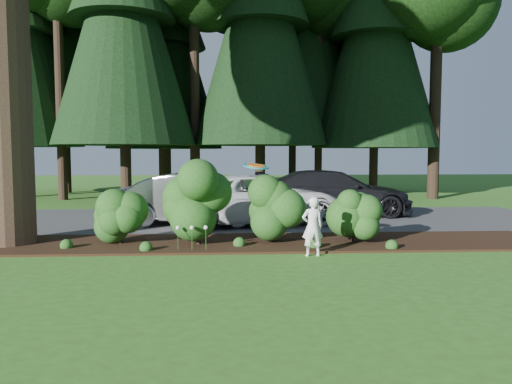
{
  "coord_description": "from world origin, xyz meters",
  "views": [
    {
      "loc": [
        0.47,
        -8.3,
        2.13
      ],
      "look_at": [
        1.07,
        2.21,
        1.3
      ],
      "focal_mm": 35.0,
      "sensor_mm": 36.0,
      "label": 1
    }
  ],
  "objects": [
    {
      "name": "lily_cluster",
      "position": [
        -0.3,
        2.4,
        0.5
      ],
      "size": [
        0.69,
        0.09,
        0.57
      ],
      "color": "#1A4615",
      "rests_on": "ground"
    },
    {
      "name": "mulch_bed",
      "position": [
        0.0,
        3.25,
        0.03
      ],
      "size": [
        16.0,
        2.5,
        0.05
      ],
      "primitive_type": "cube",
      "color": "black",
      "rests_on": "ground"
    },
    {
      "name": "driveway",
      "position": [
        0.0,
        7.5,
        0.01
      ],
      "size": [
        22.0,
        6.0,
        0.03
      ],
      "primitive_type": "cube",
      "color": "#38383A",
      "rests_on": "ground"
    },
    {
      "name": "shrub_row",
      "position": [
        0.77,
        3.14,
        0.81
      ],
      "size": [
        6.53,
        1.6,
        1.61
      ],
      "color": "#1A4615",
      "rests_on": "ground"
    },
    {
      "name": "frisbee",
      "position": [
        1.05,
        1.78,
        1.86
      ],
      "size": [
        0.54,
        0.53,
        0.16
      ],
      "color": "teal",
      "rests_on": "ground"
    },
    {
      "name": "car_silver_wagon",
      "position": [
        -0.47,
        6.28,
        0.77
      ],
      "size": [
        4.64,
        1.98,
        1.49
      ],
      "primitive_type": "imported",
      "rotation": [
        0.0,
        0.0,
        1.48
      ],
      "color": "#ABABB0",
      "rests_on": "driveway"
    },
    {
      "name": "child",
      "position": [
        2.22,
        1.78,
        0.61
      ],
      "size": [
        0.48,
        0.35,
        1.23
      ],
      "primitive_type": "imported",
      "rotation": [
        0.0,
        0.0,
        3.27
      ],
      "color": "white",
      "rests_on": "ground"
    },
    {
      "name": "car_white_suv",
      "position": [
        1.39,
        6.38,
        0.76
      ],
      "size": [
        5.58,
        3.3,
        1.45
      ],
      "primitive_type": "imported",
      "rotation": [
        0.0,
        0.0,
        1.75
      ],
      "color": "silver",
      "rests_on": "driveway"
    },
    {
      "name": "car_dark_suv",
      "position": [
        4.02,
        8.18,
        0.79
      ],
      "size": [
        5.24,
        2.16,
        1.52
      ],
      "primitive_type": "imported",
      "rotation": [
        0.0,
        0.0,
        1.56
      ],
      "color": "black",
      "rests_on": "driveway"
    },
    {
      "name": "ground",
      "position": [
        0.0,
        0.0,
        0.0
      ],
      "size": [
        80.0,
        80.0,
        0.0
      ],
      "primitive_type": "plane",
      "color": "#315919",
      "rests_on": "ground"
    }
  ]
}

